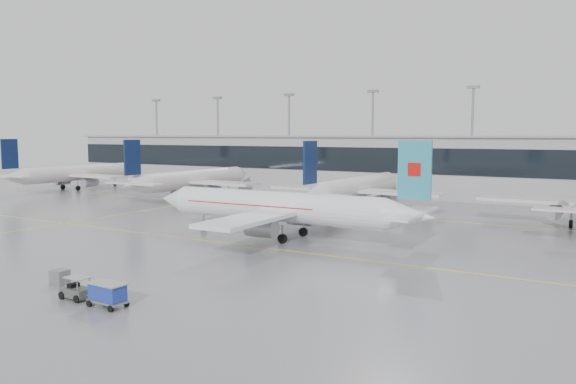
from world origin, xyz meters
The scene contains 15 objects.
ground centered at (0.00, 0.00, 0.00)m, with size 320.00×320.00×0.00m, color gray.
taxi_line_main centered at (0.00, 0.00, 0.01)m, with size 120.00×0.25×0.01m, color yellow.
taxi_line_north centered at (0.00, 30.00, 0.01)m, with size 120.00×0.25×0.01m, color yellow.
taxi_line_cross centered at (-30.00, 15.00, 0.01)m, with size 0.25×60.00×0.01m, color yellow.
terminal centered at (0.00, 62.00, 6.00)m, with size 180.00×15.00×12.00m, color #9B9B9F.
terminal_glass centered at (0.00, 54.45, 7.50)m, with size 180.00×0.20×5.00m, color black.
terminal_roof centered at (0.00, 62.00, 12.20)m, with size 182.00×16.00×0.40m, color gray.
light_masts centered at (0.00, 68.00, 13.34)m, with size 156.40×1.00×22.60m.
air_canada_jet centered at (3.14, 5.84, 3.81)m, with size 37.64×30.40×11.97m.
parked_jet_a centered at (-70.00, 33.69, 3.71)m, with size 29.64×36.96×11.72m.
parked_jet_b centered at (-35.00, 33.69, 3.71)m, with size 29.64×36.96×11.72m.
parked_jet_c centered at (0.00, 33.69, 3.71)m, with size 29.64×36.96×11.72m.
baggage_tug centered at (2.35, -23.78, 0.62)m, with size 3.63×1.58×1.75m.
baggage_cart centered at (5.95, -23.91, 1.05)m, with size 2.97×1.73×1.80m.
gse_unit centered at (-2.26, -21.75, 0.63)m, with size 1.27×1.18×1.27m, color slate.
Camera 1 is at (37.77, -51.58, 12.57)m, focal length 35.00 mm.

